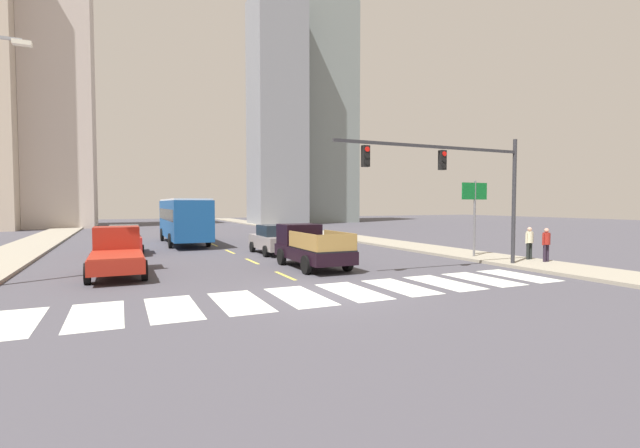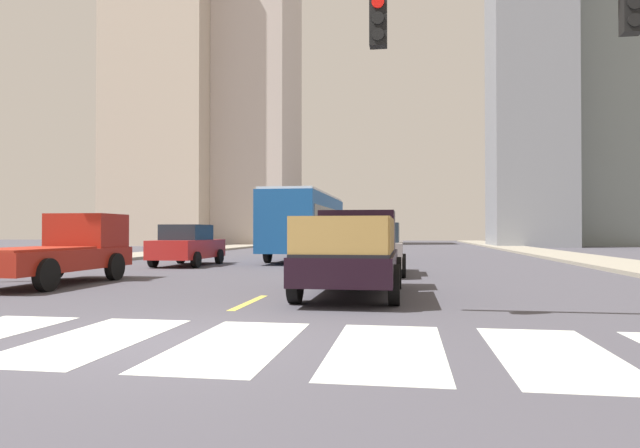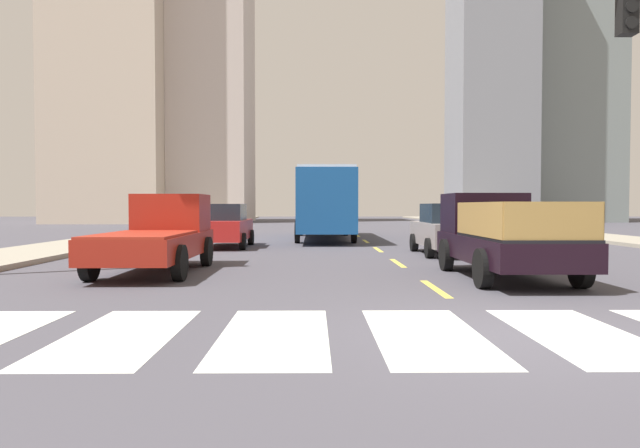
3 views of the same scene
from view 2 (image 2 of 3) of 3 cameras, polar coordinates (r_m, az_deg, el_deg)
ground_plane at (r=7.65m, az=-15.91°, el=-11.60°), size 160.00×160.00×0.00m
sidewalk_right at (r=26.33m, az=28.23°, el=-3.64°), size 3.25×110.00×0.15m
sidewalk_left at (r=29.02m, az=-22.21°, el=-3.40°), size 3.25×110.00×0.15m
crosswalk_stripe_4 at (r=8.09m, az=-22.27°, el=-10.93°), size 1.37×3.29×0.01m
crosswalk_stripe_5 at (r=7.30m, az=-8.82°, el=-12.11°), size 1.37×3.29×0.01m
crosswalk_stripe_6 at (r=6.97m, az=6.96°, el=-12.65°), size 1.37×3.29×0.01m
crosswalk_stripe_7 at (r=7.17m, az=23.03°, el=-12.26°), size 1.37×3.29×0.01m
lane_dash_0 at (r=11.36m, az=-7.32°, el=-8.03°), size 0.16×2.40×0.01m
lane_dash_1 at (r=16.19m, az=-2.34°, el=-5.86°), size 0.16×2.40×0.01m
lane_dash_2 at (r=21.10m, az=0.32°, el=-4.67°), size 0.16×2.40×0.01m
lane_dash_3 at (r=26.05m, az=1.97°, el=-3.92°), size 0.16×2.40×0.01m
lane_dash_4 at (r=31.01m, az=3.09°, el=-3.42°), size 0.16×2.40×0.01m
lane_dash_5 at (r=35.98m, az=3.90°, el=-3.05°), size 0.16×2.40×0.01m
lane_dash_6 at (r=40.96m, az=4.51°, el=-2.77°), size 0.16×2.40×0.01m
lane_dash_7 at (r=45.95m, az=4.99°, el=-2.55°), size 0.16×2.40×0.01m
pickup_stakebed at (r=12.89m, az=3.48°, el=-3.00°), size 2.18×5.20×1.96m
pickup_dark at (r=16.96m, az=-25.05°, el=-2.45°), size 2.18×5.20×1.96m
city_bus at (r=28.03m, az=-1.44°, el=0.29°), size 2.72×10.80×3.32m
sedan_near_left at (r=18.67m, az=5.75°, el=-2.54°), size 2.02×4.40×1.72m
sedan_far at (r=23.91m, az=-13.51°, el=-2.13°), size 2.02×4.40×1.72m
tower_tall_centre at (r=65.06m, az=28.01°, el=13.47°), size 9.38×9.52×34.66m
block_mid_left at (r=57.58m, az=20.76°, el=14.10°), size 7.11×7.34×32.31m
block_mid_right at (r=62.24m, az=-6.28°, el=13.39°), size 7.44×10.29×33.30m
block_low_left at (r=63.05m, az=-15.11°, el=13.60°), size 10.66×11.26×34.10m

